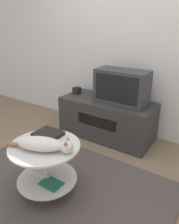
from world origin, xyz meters
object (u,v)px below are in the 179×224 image
object	(u,v)px
speaker	(77,90)
dvd_box	(48,134)
cat	(43,144)
tv	(122,87)

from	to	relation	value
speaker	dvd_box	bearing A→B (deg)	-65.16
speaker	cat	distance (m)	1.51
tv	dvd_box	bearing A→B (deg)	-99.12
speaker	tv	bearing A→B (deg)	-1.69
speaker	dvd_box	xyz separation A→B (m)	(0.54, -1.16, -0.04)
speaker	dvd_box	size ratio (longest dim) A/B	0.40
tv	cat	size ratio (longest dim) A/B	1.15
speaker	dvd_box	distance (m)	1.28
tv	dvd_box	world-z (taller)	tv
speaker	cat	size ratio (longest dim) A/B	0.17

